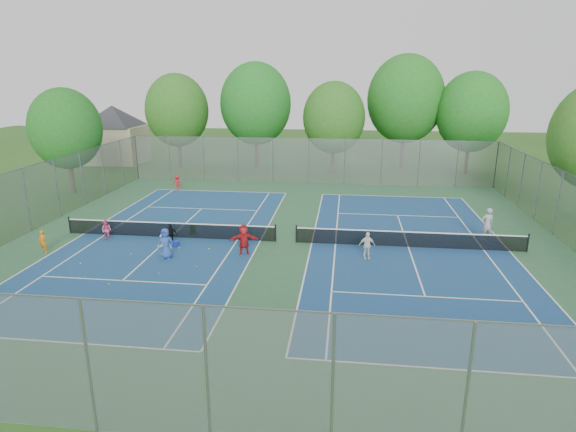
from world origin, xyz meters
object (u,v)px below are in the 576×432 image
object	(u,v)px
ball_crate	(175,244)
instructor	(487,224)
ball_hopper	(193,229)
net_right	(409,240)
net_left	(170,230)

from	to	relation	value
ball_crate	instructor	xyz separation A→B (m)	(17.85, 3.29, 0.83)
ball_crate	ball_hopper	size ratio (longest dim) A/B	0.62
ball_crate	ball_hopper	distance (m)	2.37
ball_hopper	instructor	world-z (taller)	instructor
net_right	ball_hopper	world-z (taller)	net_right
ball_crate	instructor	size ratio (longest dim) A/B	0.18
net_left	instructor	size ratio (longest dim) A/B	6.51
net_right	instructor	world-z (taller)	instructor
net_right	instructor	size ratio (longest dim) A/B	6.51
instructor	net_left	bearing A→B (deg)	-3.74
net_left	ball_hopper	size ratio (longest dim) A/B	22.07
ball_hopper	net_right	bearing A→B (deg)	-3.87
net_right	net_left	bearing A→B (deg)	180.00
ball_hopper	instructor	bearing A→B (deg)	3.07
net_right	ball_hopper	xyz separation A→B (m)	(-12.87, 0.87, -0.16)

